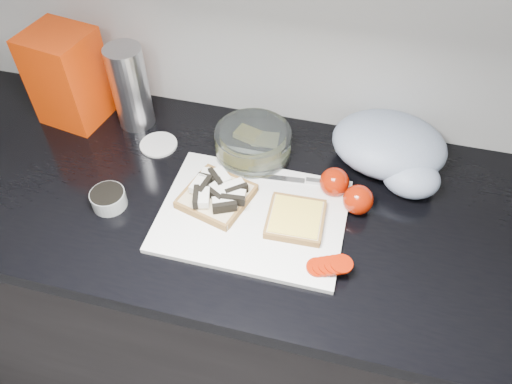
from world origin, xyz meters
TOP-DOWN VIEW (x-y plane):
  - base_cabinet at (0.00, 1.20)m, footprint 3.50×0.60m
  - countertop at (0.00, 1.20)m, footprint 3.50×0.64m
  - cutting_board at (0.11, 1.15)m, footprint 0.40×0.30m
  - bread_left at (0.02, 1.17)m, footprint 0.17×0.17m
  - bread_right at (0.20, 1.15)m, footprint 0.13×0.13m
  - tomato_slices at (0.29, 1.05)m, footprint 0.10×0.07m
  - knife at (0.19, 1.27)m, footprint 0.21×0.03m
  - seed_tub at (-0.21, 1.10)m, footprint 0.08×0.08m
  - tub_lid at (-0.18, 1.31)m, footprint 0.12×0.12m
  - glass_bowl at (0.06, 1.33)m, footprint 0.18×0.18m
  - bread_bag at (-0.43, 1.37)m, footprint 0.17×0.17m
  - steel_canister at (-0.26, 1.38)m, footprint 0.09×0.09m
  - grocery_bag at (0.38, 1.38)m, footprint 0.28×0.25m
  - whole_tomatoes at (0.30, 1.24)m, footprint 0.12×0.11m

SIDE VIEW (x-z plane):
  - base_cabinet at x=0.00m, z-range 0.00..0.86m
  - countertop at x=0.00m, z-range 0.86..0.90m
  - tub_lid at x=-0.18m, z-range 0.90..0.91m
  - cutting_board at x=0.11m, z-range 0.90..0.91m
  - knife at x=0.19m, z-range 0.91..0.92m
  - bread_right at x=0.20m, z-range 0.91..0.93m
  - tomato_slices at x=0.29m, z-range 0.91..0.93m
  - seed_tub at x=-0.21m, z-range 0.90..0.94m
  - bread_left at x=0.02m, z-range 0.90..0.95m
  - whole_tomatoes at x=0.30m, z-range 0.90..0.97m
  - glass_bowl at x=0.06m, z-range 0.90..0.98m
  - grocery_bag at x=0.38m, z-range 0.90..1.02m
  - steel_canister at x=-0.26m, z-range 0.90..1.12m
  - bread_bag at x=-0.43m, z-range 0.90..1.14m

